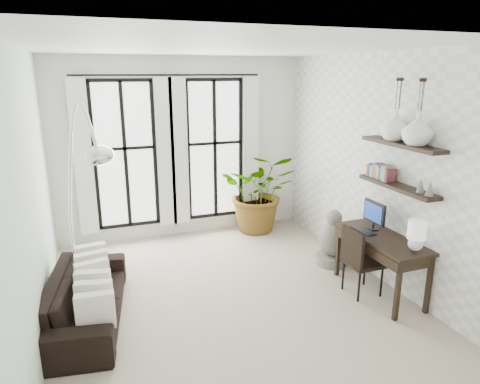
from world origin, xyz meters
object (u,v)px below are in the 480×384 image
plant (259,192)px  desk_chair (358,257)px  sofa (86,298)px  arc_lamp (81,158)px  buddha (333,242)px  desk (384,243)px

plant → desk_chair: bearing=-83.9°
sofa → arc_lamp: bearing=-10.0°
buddha → desk: bearing=-85.5°
sofa → plant: (3.16, 2.14, 0.46)m
desk → arc_lamp: bearing=164.3°
sofa → desk: desk is taller
arc_lamp → desk_chair: bearing=-15.0°
plant → desk: bearing=-78.5°
plant → desk: 2.92m
desk_chair → buddha: bearing=76.8°
sofa → desk: bearing=-91.7°
plant → desk_chair: 2.76m
sofa → desk_chair: size_ratio=2.17×
desk → desk_chair: bearing=157.1°
arc_lamp → buddha: size_ratio=2.94×
desk → arc_lamp: arc_lamp is taller
arc_lamp → sofa: bearing=-109.1°
desk_chair → arc_lamp: arc_lamp is taller
sofa → arc_lamp: (0.11, 0.31, 1.65)m
desk → desk_chair: desk is taller
sofa → desk: (3.74, -0.71, 0.46)m
sofa → desk: 3.84m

